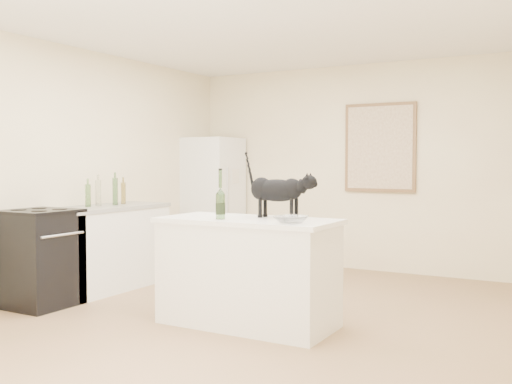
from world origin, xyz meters
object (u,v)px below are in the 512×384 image
Objects in this scene: fridge at (212,200)px; glass_bowl at (291,220)px; stove at (40,259)px; wine_bottle at (220,197)px; black_cat at (277,193)px.

fridge is 6.91× the size of glass_bowl.
fridge is (0.00, 2.95, 0.40)m from stove.
wine_bottle is 1.49× the size of glass_bowl.
black_cat is at bearing 41.88° from wine_bottle.
stove is 2.40m from black_cat.
glass_bowl is at bearing -48.53° from black_cat.
fridge is 3.31m from wine_bottle.
stove is 2.00m from wine_bottle.
fridge is 2.87× the size of black_cat.
fridge reaches higher than wine_bottle.
glass_bowl reaches higher than stove.
black_cat is 0.49m from glass_bowl.
black_cat is 1.62× the size of wine_bottle.
fridge is at bearing 90.00° from stove.
black_cat is 2.41× the size of glass_bowl.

